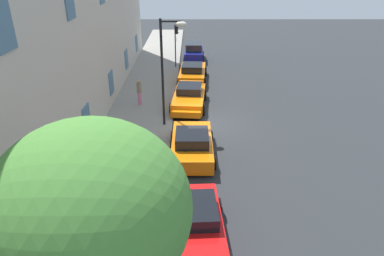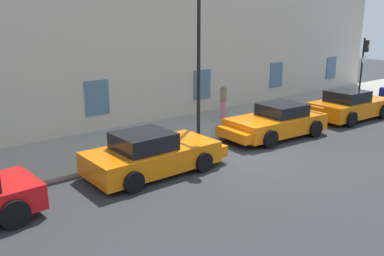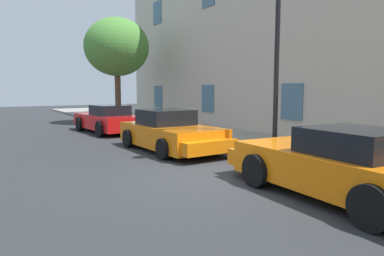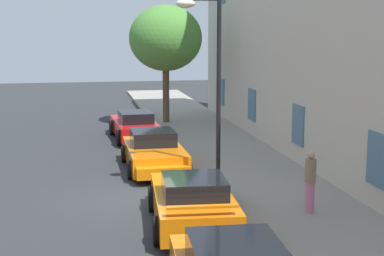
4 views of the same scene
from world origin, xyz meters
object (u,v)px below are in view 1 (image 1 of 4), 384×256
(sportscar_red_lead, at_px, (197,231))
(tree_midblock, at_px, (91,210))
(sportscar_white_middle, at_px, (189,99))
(street_lamp, at_px, (169,55))
(hatchback_parked, at_px, (194,52))
(sportscar_tail_end, at_px, (193,73))
(traffic_light, at_px, (176,39))
(sportscar_yellow_flank, at_px, (192,143))
(pedestrian_admiring, at_px, (139,92))

(sportscar_red_lead, relative_size, tree_midblock, 0.79)
(sportscar_red_lead, bearing_deg, sportscar_white_middle, 1.66)
(street_lamp, bearing_deg, hatchback_parked, -5.52)
(sportscar_white_middle, height_order, sportscar_tail_end, sportscar_tail_end)
(sportscar_red_lead, relative_size, sportscar_tail_end, 0.98)
(sportscar_red_lead, xyz_separation_m, traffic_light, (21.49, 1.53, 2.06))
(sportscar_yellow_flank, bearing_deg, sportscar_white_middle, 1.89)
(sportscar_yellow_flank, bearing_deg, sportscar_red_lead, -178.56)
(sportscar_yellow_flank, distance_m, pedestrian_admiring, 7.17)
(tree_midblock, distance_m, traffic_light, 25.34)
(sportscar_red_lead, height_order, hatchback_parked, hatchback_parked)
(sportscar_tail_end, distance_m, pedestrian_admiring, 6.63)
(sportscar_white_middle, bearing_deg, sportscar_yellow_flank, -178.11)
(sportscar_yellow_flank, height_order, sportscar_white_middle, sportscar_yellow_flank)
(sportscar_red_lead, distance_m, sportscar_white_middle, 12.39)
(tree_midblock, distance_m, street_lamp, 13.24)
(pedestrian_admiring, bearing_deg, sportscar_white_middle, -92.74)
(sportscar_white_middle, height_order, street_lamp, street_lamp)
(street_lamp, bearing_deg, sportscar_red_lead, -171.70)
(tree_midblock, height_order, pedestrian_admiring, tree_midblock)
(sportscar_tail_end, relative_size, pedestrian_admiring, 2.86)
(hatchback_parked, bearing_deg, street_lamp, 174.48)
(tree_midblock, bearing_deg, hatchback_parked, -4.37)
(sportscar_white_middle, bearing_deg, hatchback_parked, -1.98)
(sportscar_white_middle, xyz_separation_m, pedestrian_admiring, (0.16, 3.27, 0.43))
(sportscar_tail_end, relative_size, traffic_light, 1.34)
(street_lamp, bearing_deg, sportscar_yellow_flank, -158.89)
(sportscar_yellow_flank, height_order, pedestrian_admiring, pedestrian_admiring)
(tree_midblock, bearing_deg, pedestrian_admiring, 5.39)
(sportscar_yellow_flank, bearing_deg, traffic_light, 5.14)
(sportscar_white_middle, xyz_separation_m, traffic_light, (9.10, 1.17, 2.05))
(sportscar_red_lead, distance_m, pedestrian_admiring, 13.07)
(sportscar_red_lead, xyz_separation_m, sportscar_yellow_flank, (6.28, 0.16, -0.01))
(sportscar_yellow_flank, distance_m, traffic_light, 15.40)
(sportscar_white_middle, distance_m, street_lamp, 4.80)
(pedestrian_admiring, bearing_deg, hatchback_parked, -17.48)
(sportscar_tail_end, relative_size, street_lamp, 0.83)
(sportscar_white_middle, height_order, hatchback_parked, hatchback_parked)
(street_lamp, bearing_deg, traffic_light, 0.70)
(sportscar_red_lead, height_order, sportscar_white_middle, sportscar_white_middle)
(sportscar_red_lead, relative_size, sportscar_yellow_flank, 1.05)
(tree_midblock, relative_size, street_lamp, 1.04)
(sportscar_red_lead, xyz_separation_m, sportscar_white_middle, (12.39, 0.36, 0.01))
(traffic_light, bearing_deg, sportscar_yellow_flank, -174.86)
(sportscar_tail_end, bearing_deg, sportscar_white_middle, 177.35)
(sportscar_white_middle, relative_size, pedestrian_admiring, 2.77)
(hatchback_parked, bearing_deg, pedestrian_admiring, 162.52)
(sportscar_tail_end, bearing_deg, sportscar_yellow_flank, 179.69)
(sportscar_yellow_flank, distance_m, street_lamp, 5.00)
(traffic_light, xyz_separation_m, street_lamp, (-12.04, -0.15, 1.60))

